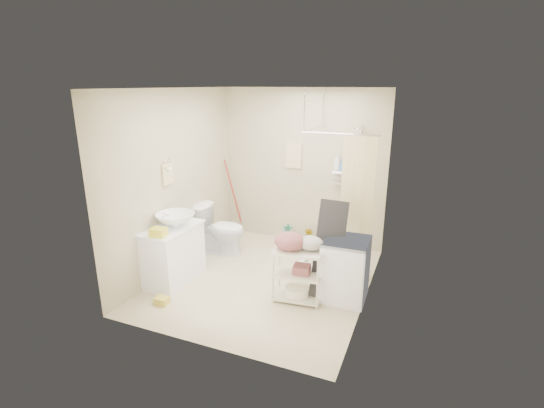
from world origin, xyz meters
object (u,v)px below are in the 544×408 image
at_px(toilet, 221,229).
at_px(washing_machine, 345,269).
at_px(vanity, 174,254).
at_px(laundry_rack, 298,270).

relative_size(toilet, washing_machine, 1.00).
bearing_deg(toilet, washing_machine, -110.65).
bearing_deg(washing_machine, vanity, -170.34).
xyz_separation_m(vanity, washing_machine, (2.30, 0.44, 0.00)).
xyz_separation_m(washing_machine, laundry_rack, (-0.54, -0.29, 0.01)).
relative_size(toilet, laundry_rack, 0.97).
height_order(washing_machine, laundry_rack, laundry_rack).
height_order(vanity, washing_machine, washing_machine).
distance_m(vanity, laundry_rack, 1.76).
xyz_separation_m(vanity, laundry_rack, (1.76, 0.15, 0.02)).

